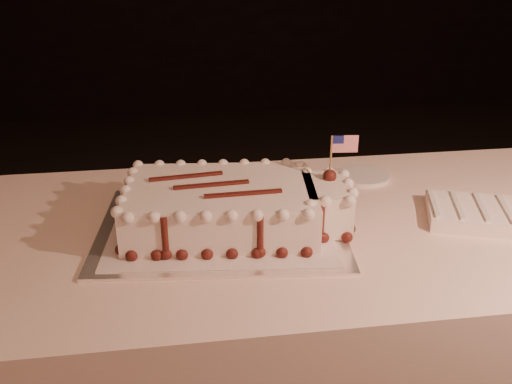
{
  "coord_description": "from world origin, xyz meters",
  "views": [
    {
      "loc": [
        -0.46,
        -0.57,
        1.38
      ],
      "look_at": [
        -0.29,
        0.59,
        0.84
      ],
      "focal_mm": 40.0,
      "sensor_mm": 36.0,
      "label": 1
    }
  ],
  "objects": [
    {
      "name": "side_plate",
      "position": [
        0.05,
        0.84,
        0.76
      ],
      "size": [
        0.15,
        0.15,
        0.01
      ],
      "primitive_type": "cylinder",
      "color": "white",
      "rests_on": "banquet_table"
    },
    {
      "name": "banquet_table",
      "position": [
        0.0,
        0.6,
        0.38
      ],
      "size": [
        2.4,
        0.8,
        0.75
      ],
      "primitive_type": "cube",
      "color": "#FFD8C5",
      "rests_on": "ground"
    },
    {
      "name": "sheet_cake",
      "position": [
        -0.34,
        0.59,
        0.81
      ],
      "size": [
        0.54,
        0.34,
        0.21
      ],
      "color": "white",
      "rests_on": "doily"
    },
    {
      "name": "cake_board",
      "position": [
        -0.37,
        0.59,
        0.75
      ],
      "size": [
        0.6,
        0.47,
        0.01
      ],
      "primitive_type": "cube",
      "rotation": [
        0.0,
        0.0,
        -0.1
      ],
      "color": "white",
      "rests_on": "banquet_table"
    },
    {
      "name": "napkin_stack",
      "position": [
        0.24,
        0.55,
        0.77
      ],
      "size": [
        0.28,
        0.24,
        0.04
      ],
      "color": "white",
      "rests_on": "banquet_table"
    },
    {
      "name": "doily",
      "position": [
        -0.37,
        0.59,
        0.76
      ],
      "size": [
        0.54,
        0.43,
        0.0
      ],
      "primitive_type": "cube",
      "rotation": [
        0.0,
        0.0,
        -0.1
      ],
      "color": "silver",
      "rests_on": "cake_board"
    }
  ]
}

